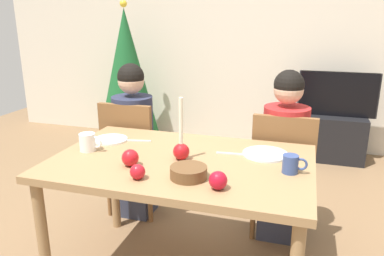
{
  "coord_description": "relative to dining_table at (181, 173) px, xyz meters",
  "views": [
    {
      "loc": [
        0.61,
        -1.82,
        1.51
      ],
      "look_at": [
        0.0,
        0.2,
        0.87
      ],
      "focal_mm": 35.36,
      "sensor_mm": 36.0,
      "label": 1
    }
  ],
  "objects": [
    {
      "name": "back_wall",
      "position": [
        0.0,
        2.6,
        0.63
      ],
      "size": [
        6.4,
        0.1,
        2.6
      ],
      "primitive_type": "cube",
      "color": "beige",
      "rests_on": "ground"
    },
    {
      "name": "dining_table",
      "position": [
        0.0,
        0.0,
        0.0
      ],
      "size": [
        1.4,
        0.9,
        0.75
      ],
      "color": "#99754C",
      "rests_on": "ground"
    },
    {
      "name": "chair_left",
      "position": [
        -0.59,
        0.61,
        -0.15
      ],
      "size": [
        0.4,
        0.4,
        0.9
      ],
      "color": "brown",
      "rests_on": "ground"
    },
    {
      "name": "chair_right",
      "position": [
        0.51,
        0.61,
        -0.15
      ],
      "size": [
        0.4,
        0.4,
        0.9
      ],
      "color": "brown",
      "rests_on": "ground"
    },
    {
      "name": "person_left_child",
      "position": [
        -0.59,
        0.64,
        -0.1
      ],
      "size": [
        0.3,
        0.3,
        1.17
      ],
      "color": "#33384C",
      "rests_on": "ground"
    },
    {
      "name": "person_right_child",
      "position": [
        0.51,
        0.64,
        -0.1
      ],
      "size": [
        0.3,
        0.3,
        1.17
      ],
      "color": "#33384C",
      "rests_on": "ground"
    },
    {
      "name": "tv_stand",
      "position": [
        0.94,
        2.3,
        -0.43
      ],
      "size": [
        0.64,
        0.4,
        0.48
      ],
      "primitive_type": "cube",
      "color": "black",
      "rests_on": "ground"
    },
    {
      "name": "tv",
      "position": [
        0.94,
        2.3,
        0.04
      ],
      "size": [
        0.79,
        0.05,
        0.46
      ],
      "color": "black",
      "rests_on": "tv_stand"
    },
    {
      "name": "christmas_tree",
      "position": [
        -1.37,
        2.12,
        0.19
      ],
      "size": [
        0.7,
        0.7,
        1.65
      ],
      "color": "brown",
      "rests_on": "ground"
    },
    {
      "name": "candle_centerpiece",
      "position": [
        0.0,
        -0.0,
        0.15
      ],
      "size": [
        0.09,
        0.09,
        0.34
      ],
      "color": "red",
      "rests_on": "dining_table"
    },
    {
      "name": "plate_left",
      "position": [
        -0.53,
        0.17,
        0.09
      ],
      "size": [
        0.21,
        0.21,
        0.01
      ],
      "primitive_type": "cylinder",
      "color": "white",
      "rests_on": "dining_table"
    },
    {
      "name": "plate_right",
      "position": [
        0.43,
        0.2,
        0.09
      ],
      "size": [
        0.25,
        0.25,
        0.01
      ],
      "primitive_type": "cylinder",
      "color": "silver",
      "rests_on": "dining_table"
    },
    {
      "name": "mug_left",
      "position": [
        -0.56,
        -0.03,
        0.14
      ],
      "size": [
        0.14,
        0.09,
        0.1
      ],
      "color": "white",
      "rests_on": "dining_table"
    },
    {
      "name": "mug_right",
      "position": [
        0.58,
        -0.01,
        0.13
      ],
      "size": [
        0.12,
        0.08,
        0.09
      ],
      "color": "#33477F",
      "rests_on": "dining_table"
    },
    {
      "name": "fork_left",
      "position": [
        -0.36,
        0.21,
        0.09
      ],
      "size": [
        0.18,
        0.05,
        0.01
      ],
      "primitive_type": "cube",
      "rotation": [
        0.0,
        0.0,
        0.21
      ],
      "color": "silver",
      "rests_on": "dining_table"
    },
    {
      "name": "fork_right",
      "position": [
        0.25,
        0.15,
        0.09
      ],
      "size": [
        0.18,
        0.03,
        0.01
      ],
      "primitive_type": "cube",
      "rotation": [
        0.0,
        0.0,
        0.09
      ],
      "color": "silver",
      "rests_on": "dining_table"
    },
    {
      "name": "bowl_walnuts",
      "position": [
        0.11,
        -0.22,
        0.11
      ],
      "size": [
        0.18,
        0.18,
        0.06
      ],
      "primitive_type": "cylinder",
      "color": "brown",
      "rests_on": "dining_table"
    },
    {
      "name": "apple_near_candle",
      "position": [
        -0.12,
        -0.3,
        0.12
      ],
      "size": [
        0.07,
        0.07,
        0.07
      ],
      "primitive_type": "sphere",
      "color": "red",
      "rests_on": "dining_table"
    },
    {
      "name": "apple_by_left_plate",
      "position": [
        -0.22,
        -0.16,
        0.13
      ],
      "size": [
        0.09,
        0.09,
        0.09
      ],
      "primitive_type": "sphere",
      "color": "red",
      "rests_on": "dining_table"
    },
    {
      "name": "apple_by_right_mug",
      "position": [
        0.27,
        -0.3,
        0.13
      ],
      "size": [
        0.09,
        0.09,
        0.09
      ],
      "primitive_type": "sphere",
      "color": "#B41023",
      "rests_on": "dining_table"
    }
  ]
}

